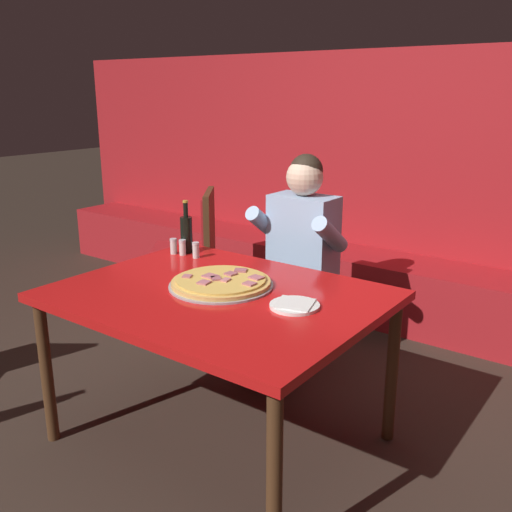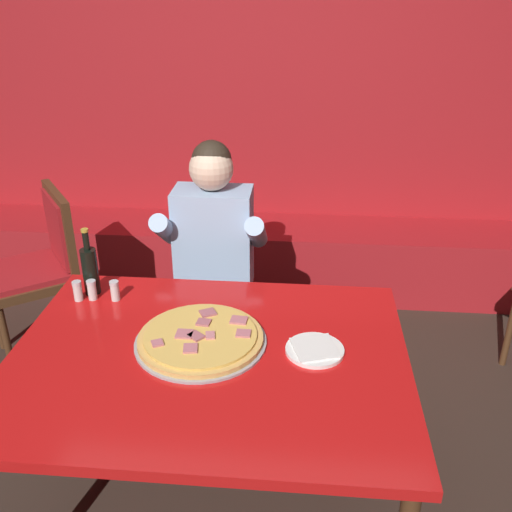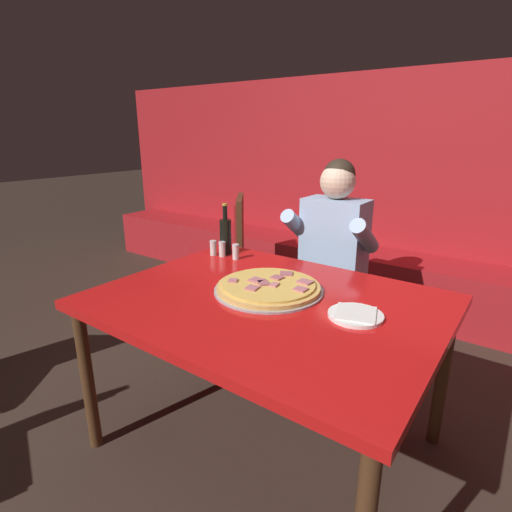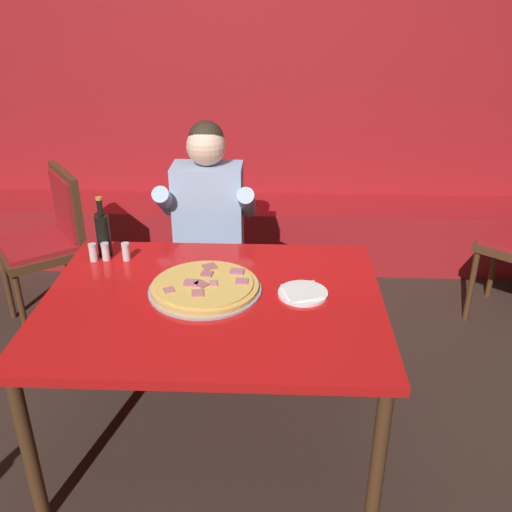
{
  "view_description": "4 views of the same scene",
  "coord_description": "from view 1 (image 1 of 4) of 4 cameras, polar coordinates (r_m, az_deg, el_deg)",
  "views": [
    {
      "loc": [
        1.56,
        -1.83,
        1.62
      ],
      "look_at": [
        0.14,
        0.1,
        0.92
      ],
      "focal_mm": 40.0,
      "sensor_mm": 36.0,
      "label": 1
    },
    {
      "loc": [
        0.32,
        -1.64,
        1.95
      ],
      "look_at": [
        0.14,
        0.34,
        0.98
      ],
      "focal_mm": 40.0,
      "sensor_mm": 36.0,
      "label": 2
    },
    {
      "loc": [
        0.88,
        -1.29,
        1.43
      ],
      "look_at": [
        -0.14,
        0.11,
        0.88
      ],
      "focal_mm": 28.0,
      "sensor_mm": 36.0,
      "label": 3
    },
    {
      "loc": [
        0.27,
        -2.03,
        1.95
      ],
      "look_at": [
        0.18,
        0.04,
        0.93
      ],
      "focal_mm": 40.0,
      "sensor_mm": 36.0,
      "label": 4
    }
  ],
  "objects": [
    {
      "name": "ground_plane",
      "position": [
        2.9,
        -3.54,
        -17.68
      ],
      "size": [
        24.0,
        24.0,
        0.0
      ],
      "primitive_type": "plane",
      "color": "#33261E"
    },
    {
      "name": "booth_wall_panel",
      "position": [
        4.35,
        15.1,
        6.92
      ],
      "size": [
        6.8,
        0.16,
        1.9
      ],
      "primitive_type": "cube",
      "color": "#A3191E",
      "rests_on": "ground_plane"
    },
    {
      "name": "booth_bench",
      "position": [
        4.24,
        12.77,
        -3.23
      ],
      "size": [
        6.46,
        0.48,
        0.46
      ],
      "primitive_type": "cube",
      "color": "#A3191E",
      "rests_on": "ground_plane"
    },
    {
      "name": "main_dining_table",
      "position": [
        2.58,
        -3.8,
        -5.02
      ],
      "size": [
        1.41,
        1.09,
        0.75
      ],
      "color": "#4C2D19",
      "rests_on": "ground_plane"
    },
    {
      "name": "pizza",
      "position": [
        2.62,
        -3.5,
        -2.66
      ],
      "size": [
        0.48,
        0.48,
        0.05
      ],
      "color": "#9E9EA3",
      "rests_on": "main_dining_table"
    },
    {
      "name": "plate_white_paper",
      "position": [
        2.38,
        3.88,
        -4.94
      ],
      "size": [
        0.21,
        0.21,
        0.02
      ],
      "color": "white",
      "rests_on": "main_dining_table"
    },
    {
      "name": "beer_bottle",
      "position": [
        3.16,
        -6.97,
        2.3
      ],
      "size": [
        0.07,
        0.07,
        0.29
      ],
      "color": "black",
      "rests_on": "main_dining_table"
    },
    {
      "name": "shaker_oregano",
      "position": [
        3.16,
        -8.25,
        0.9
      ],
      "size": [
        0.04,
        0.04,
        0.09
      ],
      "color": "silver",
      "rests_on": "main_dining_table"
    },
    {
      "name": "shaker_parmesan",
      "position": [
        3.07,
        -6.03,
        0.52
      ],
      "size": [
        0.04,
        0.04,
        0.09
      ],
      "color": "silver",
      "rests_on": "main_dining_table"
    },
    {
      "name": "shaker_black_pepper",
      "position": [
        3.13,
        -7.36,
        0.79
      ],
      "size": [
        0.04,
        0.04,
        0.09
      ],
      "color": "silver",
      "rests_on": "main_dining_table"
    },
    {
      "name": "diner_seated_blue_shirt",
      "position": [
        3.28,
        3.93,
        0.07
      ],
      "size": [
        0.53,
        0.53,
        1.27
      ],
      "color": "black",
      "rests_on": "ground_plane"
    },
    {
      "name": "dining_chair_near_left",
      "position": [
        4.0,
        -6.43,
        1.09
      ],
      "size": [
        0.61,
        0.61,
        0.96
      ],
      "color": "#4C2D19",
      "rests_on": "ground_plane"
    }
  ]
}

